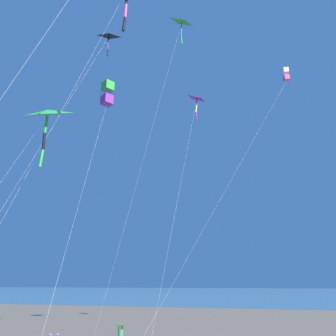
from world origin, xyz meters
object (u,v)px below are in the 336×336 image
kite_delta_checkered_midright (109,37)px  kite_delta_teal_far_right (182,23)px  kite_box_purple_drifting (107,93)px  person_adult_flyer (121,336)px  kite_delta_black_fish_shape (197,99)px  kite_delta_small_distant (47,114)px  kite_box_long_streamer_right (286,75)px

kite_delta_checkered_midright → kite_delta_teal_far_right: bearing=90.6°
kite_box_purple_drifting → person_adult_flyer: bearing=158.4°
person_adult_flyer → kite_delta_black_fish_shape: size_ratio=0.09×
kite_delta_black_fish_shape → kite_delta_small_distant: kite_delta_black_fish_shape is taller
kite_delta_black_fish_shape → kite_delta_teal_far_right: size_ratio=0.90×
kite_box_purple_drifting → kite_delta_black_fish_shape: bearing=139.1°
kite_delta_black_fish_shape → kite_box_purple_drifting: (6.24, -5.41, -2.25)m
kite_delta_black_fish_shape → kite_box_long_streamer_right: bearing=105.9°
kite_delta_black_fish_shape → kite_delta_checkered_midright: kite_delta_checkered_midright is taller
kite_box_long_streamer_right → kite_delta_small_distant: 23.33m
person_adult_flyer → kite_box_purple_drifting: bearing=-21.6°
person_adult_flyer → kite_box_purple_drifting: 16.33m
kite_delta_black_fish_shape → kite_box_long_streamer_right: size_ratio=0.88×
person_adult_flyer → kite_delta_small_distant: (10.89, 1.00, 9.71)m
kite_delta_black_fish_shape → kite_delta_teal_far_right: bearing=3.0°
person_adult_flyer → kite_delta_small_distant: bearing=5.3°
kite_box_purple_drifting → kite_delta_small_distant: (8.68, 1.88, -6.45)m
kite_delta_black_fish_shape → kite_delta_checkered_midright: size_ratio=0.90×
kite_delta_black_fish_shape → kite_delta_checkered_midright: (6.94, -5.27, 2.22)m
kite_box_long_streamer_right → kite_delta_small_distant: bearing=-33.4°
kite_box_long_streamer_right → kite_delta_teal_far_right: (9.09, -7.40, -0.27)m
kite_delta_checkered_midright → kite_delta_small_distant: 13.63m
kite_box_long_streamer_right → person_adult_flyer: bearing=-63.1°
kite_delta_checkered_midright → kite_delta_teal_far_right: 5.63m
kite_delta_small_distant → kite_delta_black_fish_shape: bearing=166.7°
kite_box_purple_drifting → kite_delta_checkered_midright: bearing=11.2°
kite_delta_teal_far_right → kite_delta_checkered_midright: bearing=-89.4°
kite_box_purple_drifting → kite_box_long_streamer_right: size_ratio=0.80×
person_adult_flyer → kite_delta_teal_far_right: 21.32m
person_adult_flyer → kite_delta_checkered_midright: bearing=-14.2°
kite_box_long_streamer_right → kite_delta_teal_far_right: bearing=-39.1°
kite_box_purple_drifting → kite_delta_checkered_midright: kite_delta_checkered_midright is taller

